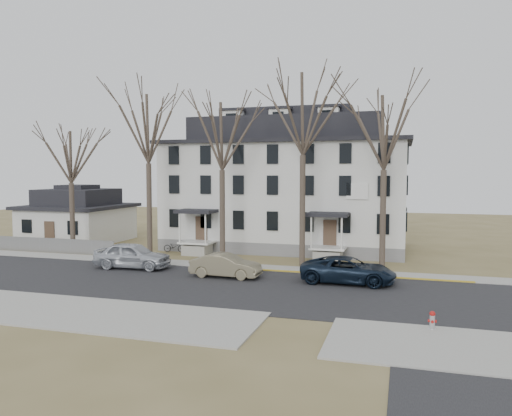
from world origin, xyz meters
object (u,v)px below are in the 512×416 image
(tree_far_left, at_px, (148,123))
(car_silver, at_px, (132,256))
(tree_mid_right, at_px, (385,127))
(car_navy, at_px, (348,271))
(tree_mid_left, at_px, (222,131))
(tree_center, at_px, (303,107))
(car_tan, at_px, (226,266))
(small_house, at_px, (78,218))
(fire_hydrant, at_px, (432,321))
(bicycle_left, at_px, (174,247))
(tree_bungalow, at_px, (71,153))
(boarding_house, at_px, (287,186))

(tree_far_left, xyz_separation_m, car_silver, (1.10, -4.46, -9.45))
(tree_mid_right, distance_m, car_navy, 10.21)
(tree_mid_left, height_order, tree_center, tree_center)
(tree_mid_right, xyz_separation_m, car_tan, (-9.30, -5.36, -8.87))
(tree_center, relative_size, car_navy, 2.63)
(small_house, distance_m, fire_hydrant, 36.43)
(tree_center, distance_m, car_tan, 12.26)
(tree_mid_left, xyz_separation_m, tree_center, (6.00, 0.00, 1.48))
(car_tan, xyz_separation_m, fire_hydrant, (11.87, -7.38, -0.31))
(tree_mid_left, xyz_separation_m, bicycle_left, (-5.17, 2.57, -9.13))
(tree_far_left, relative_size, car_silver, 2.63)
(bicycle_left, bearing_deg, tree_bungalow, 100.67)
(tree_mid_left, xyz_separation_m, fire_hydrant, (14.07, -12.74, -9.18))
(car_silver, relative_size, bicycle_left, 2.91)
(tree_mid_left, relative_size, bicycle_left, 7.10)
(boarding_house, distance_m, fire_hydrant, 24.16)
(boarding_house, height_order, car_tan, boarding_house)
(tree_bungalow, bearing_deg, car_tan, -19.41)
(tree_mid_left, relative_size, car_tan, 2.87)
(tree_bungalow, bearing_deg, fire_hydrant, -25.19)
(tree_far_left, xyz_separation_m, tree_mid_right, (17.50, 0.00, -0.74))
(small_house, xyz_separation_m, tree_center, (23.00, -6.20, 8.84))
(small_house, height_order, car_navy, small_house)
(tree_mid_right, relative_size, tree_bungalow, 1.18)
(tree_center, xyz_separation_m, car_silver, (-10.90, -4.46, -10.19))
(tree_far_left, xyz_separation_m, car_navy, (15.74, -4.83, -9.57))
(car_silver, bearing_deg, fire_hydrant, -117.02)
(car_silver, distance_m, car_navy, 14.64)
(tree_far_left, distance_m, bicycle_left, 10.24)
(tree_mid_right, height_order, fire_hydrant, tree_mid_right)
(tree_bungalow, bearing_deg, tree_center, 0.00)
(car_navy, relative_size, bicycle_left, 3.11)
(tree_center, relative_size, fire_hydrant, 17.65)
(tree_mid_right, bearing_deg, fire_hydrant, -78.59)
(tree_mid_left, height_order, fire_hydrant, tree_mid_left)
(car_navy, bearing_deg, bicycle_left, 64.44)
(tree_bungalow, distance_m, fire_hydrant, 30.89)
(boarding_house, xyz_separation_m, tree_mid_left, (-3.00, -8.15, 4.22))
(bicycle_left, relative_size, fire_hydrant, 2.16)
(tree_center, xyz_separation_m, tree_mid_right, (5.50, 0.00, -1.48))
(boarding_house, relative_size, tree_mid_right, 1.63)
(tree_center, distance_m, tree_mid_right, 5.70)
(tree_mid_right, height_order, tree_bungalow, tree_mid_right)
(car_silver, height_order, car_navy, car_silver)
(car_silver, bearing_deg, tree_mid_right, -78.24)
(fire_hydrant, bearing_deg, small_house, 148.65)
(tree_mid_right, relative_size, fire_hydrant, 15.30)
(boarding_house, relative_size, fire_hydrant, 24.98)
(tree_bungalow, relative_size, car_silver, 2.06)
(fire_hydrant, bearing_deg, car_silver, 156.44)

